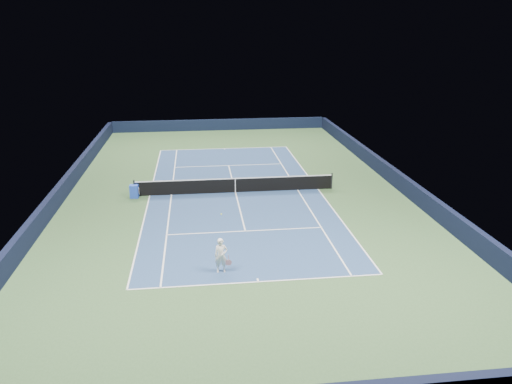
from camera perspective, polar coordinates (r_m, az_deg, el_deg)
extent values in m
plane|color=#32512C|center=(32.44, -2.37, -0.04)|extent=(40.00, 40.00, 0.00)
cube|color=black|center=(51.45, -4.20, 7.67)|extent=(22.00, 0.35, 1.10)
cube|color=black|center=(34.78, 15.70, 1.52)|extent=(0.35, 40.00, 1.10)
cube|color=black|center=(33.27, -21.30, 0.13)|extent=(0.35, 40.00, 1.10)
cube|color=navy|center=(32.43, -2.37, -0.03)|extent=(10.97, 23.77, 0.01)
cube|color=white|center=(43.82, -3.64, 4.98)|extent=(10.97, 0.08, 0.00)
cube|color=white|center=(21.59, 0.26, -10.22)|extent=(10.97, 0.08, 0.00)
cube|color=white|center=(33.29, 7.08, 0.35)|extent=(0.08, 23.77, 0.00)
cube|color=white|center=(32.49, -12.05, -0.40)|extent=(0.08, 23.77, 0.00)
cube|color=white|center=(32.99, 4.77, 0.26)|extent=(0.08, 23.77, 0.00)
cube|color=white|center=(32.39, -9.64, -0.31)|extent=(0.08, 23.77, 0.00)
cube|color=white|center=(38.53, -3.15, 3.04)|extent=(8.23, 0.08, 0.00)
cube|color=white|center=(26.48, -1.23, -4.48)|extent=(8.23, 0.08, 0.00)
cube|color=white|center=(32.43, -2.37, -0.02)|extent=(0.08, 12.80, 0.00)
cube|color=white|center=(43.68, -3.63, 4.94)|extent=(0.08, 0.30, 0.00)
cube|color=white|center=(21.72, 0.21, -10.03)|extent=(0.08, 0.30, 0.00)
cylinder|color=black|center=(32.43, -13.72, 0.42)|extent=(0.10, 0.10, 1.07)
cylinder|color=black|center=(33.35, 8.65, 1.26)|extent=(0.10, 0.10, 1.07)
cube|color=black|center=(32.29, -2.38, 0.73)|extent=(12.80, 0.03, 0.91)
cube|color=white|center=(32.14, -2.39, 1.56)|extent=(12.80, 0.04, 0.06)
cube|color=white|center=(32.29, -2.38, 0.73)|extent=(0.05, 0.04, 0.91)
cube|color=blue|center=(32.23, -13.75, 0.07)|extent=(0.54, 0.49, 0.83)
cube|color=silver|center=(32.18, -13.24, 0.15)|extent=(0.07, 0.37, 0.37)
imported|color=white|center=(22.08, -4.01, -7.25)|extent=(0.59, 0.39, 1.59)
cylinder|color=pink|center=(22.10, -3.17, -7.50)|extent=(0.03, 0.03, 0.26)
cylinder|color=black|center=(22.21, -3.16, -8.06)|extent=(0.26, 0.02, 0.26)
cylinder|color=#C37E8D|center=(22.21, -3.16, -8.06)|extent=(0.28, 0.03, 0.28)
sphere|color=#E1F032|center=(22.38, -3.99, -2.54)|extent=(0.07, 0.07, 0.07)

